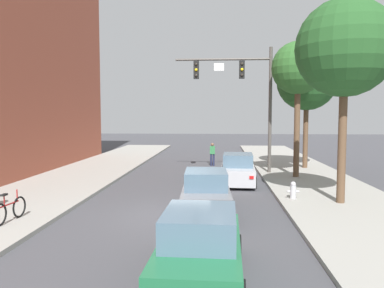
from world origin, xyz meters
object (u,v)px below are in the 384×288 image
traffic_signal_mast (244,87)px  car_following_grey (206,194)px  pedestrian_crossing_road (212,153)px  fire_hydrant (293,190)px  car_lead_silver (238,170)px  street_tree_second (298,69)px  bicycle_leaning (10,210)px  car_third_green (200,249)px  street_tree_nearest (345,49)px  street_tree_third (307,81)px

traffic_signal_mast → car_following_grey: (-1.94, -9.28, -4.58)m
pedestrian_crossing_road → fire_hydrant: bearing=-72.5°
car_lead_silver → car_following_grey: bearing=-103.6°
car_lead_silver → street_tree_second: (3.34, 1.59, 5.43)m
street_tree_second → bicycle_leaning: bearing=-138.5°
car_lead_silver → car_third_green: 12.05m
car_following_grey → street_tree_second: 10.60m
car_following_grey → street_tree_nearest: size_ratio=0.54×
street_tree_nearest → street_tree_second: (-0.47, 6.32, -0.01)m
fire_hydrant → street_tree_nearest: size_ratio=0.09×
street_tree_nearest → traffic_signal_mast: bearing=113.0°
car_third_green → fire_hydrant: size_ratio=5.95×
car_third_green → street_tree_third: street_tree_third is taller
traffic_signal_mast → car_third_green: (-1.87, -15.12, -4.58)m
car_third_green → pedestrian_crossing_road: 18.93m
street_tree_third → street_tree_nearest: bearing=-95.0°
pedestrian_crossing_road → bicycle_leaning: 16.50m
pedestrian_crossing_road → street_tree_third: (6.14, -1.56, 4.93)m
car_third_green → fire_hydrant: (3.48, 7.80, -0.22)m
traffic_signal_mast → car_following_grey: size_ratio=1.75×
car_following_grey → car_third_green: (0.07, -5.83, 0.00)m
fire_hydrant → street_tree_second: (1.27, 5.75, 5.65)m
pedestrian_crossing_road → street_tree_third: 8.03m
street_tree_nearest → street_tree_second: size_ratio=1.05×
bicycle_leaning → street_tree_second: (11.13, 9.85, 5.61)m
fire_hydrant → bicycle_leaning: bearing=-157.4°
car_following_grey → pedestrian_crossing_road: size_ratio=2.62×
car_lead_silver → bicycle_leaning: size_ratio=2.44×
traffic_signal_mast → fire_hydrant: 8.89m
car_lead_silver → street_tree_nearest: bearing=-51.2°
traffic_signal_mast → bicycle_leaning: traffic_signal_mast is taller
car_lead_silver → fire_hydrant: bearing=-63.6°
car_following_grey → street_tree_nearest: (5.29, 1.40, 5.44)m
bicycle_leaning → street_tree_second: 15.89m
traffic_signal_mast → car_following_grey: bearing=-101.8°
fire_hydrant → street_tree_second: bearing=77.5°
pedestrian_crossing_road → street_tree_second: street_tree_second is taller
traffic_signal_mast → car_lead_silver: 5.58m
car_lead_silver → pedestrian_crossing_road: bearing=101.8°
bicycle_leaning → car_third_green: bearing=-30.1°
street_tree_nearest → car_third_green: bearing=-125.9°
street_tree_nearest → car_following_grey: bearing=-165.2°
street_tree_third → traffic_signal_mast: bearing=-151.9°
car_following_grey → street_tree_second: street_tree_second is taller
car_third_green → bicycle_leaning: (-6.38, 3.70, -0.18)m
pedestrian_crossing_road → bicycle_leaning: (-6.34, -15.23, -0.37)m
car_third_green → street_tree_third: 19.12m
pedestrian_crossing_road → street_tree_nearest: street_tree_nearest is taller
traffic_signal_mast → car_lead_silver: (-0.46, -3.15, -4.58)m
car_third_green → street_tree_second: (4.76, 13.55, 5.43)m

